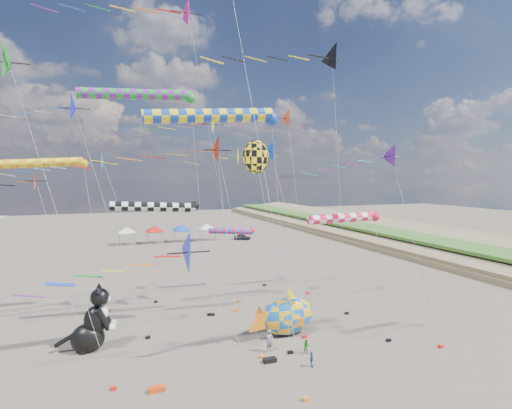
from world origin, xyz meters
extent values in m
cone|color=#EFFF15|center=(0.11, 18.34, 17.09)|extent=(2.10, 2.25, 2.32)
cylinder|color=#B2B2B2|center=(0.89, 18.34, 8.54)|extent=(1.58, 0.02, 17.09)
cube|color=black|center=(1.67, 18.34, 0.10)|extent=(0.36, 0.24, 0.20)
cone|color=#1D82BB|center=(-8.08, 23.63, 13.86)|extent=(1.86, 2.00, 2.06)
cylinder|color=#B2B2B2|center=(-6.56, 23.63, 6.93)|extent=(3.06, 0.02, 13.87)
cube|color=black|center=(-5.04, 23.63, 0.10)|extent=(0.36, 0.24, 0.20)
cone|color=#571A8E|center=(10.44, 5.54, 13.86)|extent=(1.68, 1.80, 1.85)
cylinder|color=#B2B2B2|center=(11.85, 5.54, 6.93)|extent=(2.85, 0.02, 13.87)
cube|color=black|center=(13.26, 5.54, 0.10)|extent=(0.36, 0.24, 0.20)
cone|color=#1124CE|center=(-5.44, -1.34, 9.58)|extent=(1.75, 1.87, 1.93)
cylinder|color=#B2B2B2|center=(-3.48, -1.34, 4.79)|extent=(3.94, 0.02, 9.59)
cone|color=#131ABD|center=(-10.37, 14.80, 17.17)|extent=(2.07, 2.22, 2.28)
cylinder|color=#B2B2B2|center=(-8.51, 14.80, 8.59)|extent=(3.75, 0.02, 17.18)
cube|color=black|center=(-6.65, 14.80, 0.10)|extent=(0.36, 0.24, 0.20)
cone|color=#E3491A|center=(7.86, 20.92, 18.33)|extent=(2.07, 2.21, 2.28)
cylinder|color=#B2B2B2|center=(9.15, 20.92, 9.17)|extent=(2.61, 0.02, 18.33)
cube|color=black|center=(10.44, 20.92, 0.10)|extent=(0.36, 0.24, 0.20)
cone|color=black|center=(8.82, 14.05, 22.45)|extent=(2.48, 2.65, 2.73)
cylinder|color=#B2B2B2|center=(9.82, 14.05, 11.23)|extent=(2.03, 0.02, 22.46)
cube|color=black|center=(10.83, 14.05, 0.10)|extent=(0.36, 0.24, 0.20)
cylinder|color=#B2B2B2|center=(-0.86, 2.84, 12.67)|extent=(3.25, 0.02, 25.35)
cube|color=black|center=(0.75, 2.84, 0.10)|extent=(0.36, 0.24, 0.20)
cone|color=#F4551B|center=(-13.20, 17.61, 12.21)|extent=(1.70, 1.82, 1.88)
cylinder|color=#B2B2B2|center=(-12.36, 17.61, 6.10)|extent=(1.69, 0.02, 12.21)
cube|color=black|center=(-11.53, 17.61, 0.10)|extent=(0.36, 0.24, 0.20)
cone|color=#DB0E7B|center=(-0.34, 20.77, 27.00)|extent=(3.09, 3.31, 3.41)
cylinder|color=#B2B2B2|center=(1.22, 20.77, 13.50)|extent=(3.14, 0.02, 27.00)
cube|color=black|center=(2.78, 20.77, 0.10)|extent=(0.36, 0.24, 0.20)
cone|color=#1C921F|center=(-12.25, 7.84, 18.36)|extent=(2.07, 2.21, 2.28)
cylinder|color=#B2B2B2|center=(-10.77, 7.84, 9.18)|extent=(2.98, 0.02, 18.37)
cube|color=black|center=(-9.29, 7.84, 0.10)|extent=(0.36, 0.24, 0.20)
cone|color=#FF3816|center=(-2.40, 8.57, 14.28)|extent=(1.91, 2.05, 2.11)
cylinder|color=#B2B2B2|center=(-1.00, 8.57, 7.14)|extent=(2.83, 0.02, 14.29)
cube|color=black|center=(0.40, 8.57, 0.10)|extent=(0.36, 0.24, 0.20)
cone|color=blue|center=(6.70, 17.30, 14.89)|extent=(2.25, 2.41, 2.48)
cylinder|color=#B2B2B2|center=(7.71, 17.30, 7.45)|extent=(2.04, 0.02, 14.89)
cube|color=black|center=(8.72, 17.30, 0.10)|extent=(0.36, 0.24, 0.20)
cylinder|color=#123EB6|center=(-3.15, 8.54, 16.33)|extent=(8.36, 0.88, 0.88)
sphere|color=#123EB6|center=(1.03, 8.54, 16.33)|extent=(0.92, 0.92, 0.92)
cylinder|color=#B2B2B2|center=(1.78, 8.54, 8.17)|extent=(1.52, 0.02, 16.33)
cube|color=black|center=(2.53, 8.54, 0.10)|extent=(0.36, 0.24, 0.20)
cylinder|color=#EE103D|center=(6.16, 7.79, 9.59)|extent=(5.49, 0.66, 0.66)
sphere|color=#EE103D|center=(8.91, 7.79, 9.59)|extent=(0.69, 0.69, 0.69)
cylinder|color=#B2B2B2|center=(9.66, 7.79, 4.79)|extent=(1.52, 0.02, 9.59)
cube|color=black|center=(10.41, 7.79, 0.10)|extent=(0.36, 0.24, 0.20)
cylinder|color=black|center=(-5.68, 18.01, 9.96)|extent=(6.96, 0.77, 0.77)
sphere|color=black|center=(-2.20, 18.01, 9.96)|extent=(0.81, 0.81, 0.81)
cylinder|color=#B2B2B2|center=(-1.45, 18.01, 4.98)|extent=(1.52, 0.02, 9.97)
cube|color=black|center=(-0.70, 18.01, 0.10)|extent=(0.36, 0.24, 0.20)
cylinder|color=red|center=(3.37, 25.46, 6.50)|extent=(4.90, 0.61, 0.61)
sphere|color=red|center=(5.82, 25.46, 6.50)|extent=(0.65, 0.65, 0.65)
cylinder|color=#B2B2B2|center=(6.57, 25.46, 3.25)|extent=(1.52, 0.02, 6.51)
cube|color=black|center=(7.32, 25.46, 0.10)|extent=(0.36, 0.24, 0.20)
cylinder|color=green|center=(-6.92, 18.14, 19.20)|extent=(8.94, 0.88, 0.88)
sphere|color=green|center=(-2.45, 18.14, 19.20)|extent=(0.93, 0.93, 0.93)
cylinder|color=#B2B2B2|center=(-1.70, 18.14, 9.60)|extent=(1.52, 0.02, 19.21)
cube|color=black|center=(-0.95, 18.14, 0.10)|extent=(0.36, 0.24, 0.20)
cylinder|color=orange|center=(-14.47, 18.46, 13.53)|extent=(6.88, 0.69, 0.69)
sphere|color=orange|center=(-11.03, 18.46, 13.53)|extent=(0.72, 0.72, 0.72)
cylinder|color=#B2B2B2|center=(-10.28, 18.46, 6.77)|extent=(1.52, 0.02, 13.54)
cube|color=black|center=(-9.53, 18.46, 0.10)|extent=(0.36, 0.24, 0.20)
ellipsoid|color=yellow|center=(1.83, 13.57, 14.06)|extent=(2.20, 0.40, 2.64)
cone|color=yellow|center=(0.33, 13.57, 14.06)|extent=(0.12, 1.80, 1.80)
cylinder|color=#B2B2B2|center=(2.83, 12.57, 7.03)|extent=(2.03, 2.03, 14.06)
cube|color=black|center=(3.83, 11.57, 0.10)|extent=(0.36, 0.24, 0.20)
ellipsoid|color=blue|center=(3.74, 11.61, 1.53)|extent=(4.68, 2.48, 2.97)
cone|color=orange|center=(1.17, 11.61, 1.53)|extent=(2.17, 0.47, 2.18)
cone|color=yellow|center=(3.94, 11.61, 3.02)|extent=(1.58, 0.35, 1.58)
cylinder|color=#B2B2B2|center=(4.84, 11.11, 0.52)|extent=(0.23, 1.04, 1.07)
cube|color=red|center=(4.74, 10.61, 0.10)|extent=(0.36, 0.24, 0.20)
imported|color=gray|center=(1.26, 9.32, 0.80)|extent=(0.65, 0.50, 1.61)
imported|color=#1E861C|center=(3.56, 8.06, 0.53)|extent=(0.60, 0.52, 1.05)
imported|color=#273DAA|center=(2.97, 6.28, 0.51)|extent=(0.52, 0.64, 1.01)
cube|color=black|center=(0.65, 7.84, 0.15)|extent=(0.90, 0.44, 0.30)
cube|color=blue|center=(5.19, 18.26, 0.15)|extent=(0.90, 0.44, 0.30)
cube|color=red|center=(-6.93, 6.76, 0.15)|extent=(0.90, 0.44, 0.30)
cube|color=silver|center=(-6.00, 60.00, 2.25)|extent=(3.00, 3.00, 0.15)
pyramid|color=silver|center=(-6.00, 60.00, 3.30)|extent=(4.20, 4.20, 1.00)
cylinder|color=#999999|center=(-7.30, 58.70, 1.10)|extent=(0.08, 0.08, 2.20)
cylinder|color=#999999|center=(-4.70, 58.70, 1.10)|extent=(0.08, 0.08, 2.20)
cylinder|color=#999999|center=(-7.30, 61.30, 1.10)|extent=(0.08, 0.08, 2.20)
cylinder|color=#999999|center=(-4.70, 61.30, 1.10)|extent=(0.08, 0.08, 2.20)
cube|color=red|center=(-1.00, 60.00, 2.25)|extent=(3.00, 3.00, 0.15)
pyramid|color=red|center=(-1.00, 60.00, 3.30)|extent=(4.20, 4.20, 1.00)
cylinder|color=#999999|center=(-2.30, 58.70, 1.10)|extent=(0.08, 0.08, 2.20)
cylinder|color=#999999|center=(0.30, 58.70, 1.10)|extent=(0.08, 0.08, 2.20)
cylinder|color=#999999|center=(-2.30, 61.30, 1.10)|extent=(0.08, 0.08, 2.20)
cylinder|color=#999999|center=(0.30, 61.30, 1.10)|extent=(0.08, 0.08, 2.20)
cube|color=blue|center=(4.00, 60.00, 2.25)|extent=(3.00, 3.00, 0.15)
pyramid|color=blue|center=(4.00, 60.00, 3.30)|extent=(4.20, 4.20, 1.00)
cylinder|color=#999999|center=(2.70, 58.70, 1.10)|extent=(0.08, 0.08, 2.20)
cylinder|color=#999999|center=(5.30, 58.70, 1.10)|extent=(0.08, 0.08, 2.20)
cylinder|color=#999999|center=(2.70, 61.30, 1.10)|extent=(0.08, 0.08, 2.20)
cylinder|color=#999999|center=(5.30, 61.30, 1.10)|extent=(0.08, 0.08, 2.20)
cube|color=white|center=(9.00, 60.00, 2.25)|extent=(3.00, 3.00, 0.15)
pyramid|color=white|center=(9.00, 60.00, 3.30)|extent=(4.20, 4.20, 1.00)
cylinder|color=#999999|center=(7.70, 58.70, 1.10)|extent=(0.08, 0.08, 2.20)
cylinder|color=#999999|center=(10.30, 58.70, 1.10)|extent=(0.08, 0.08, 2.20)
cylinder|color=#999999|center=(7.70, 61.30, 1.10)|extent=(0.08, 0.08, 2.20)
cylinder|color=#999999|center=(10.30, 61.30, 1.10)|extent=(0.08, 0.08, 2.20)
imported|color=#26262D|center=(15.68, 58.00, 0.57)|extent=(3.59, 2.67, 1.14)
camera|label=1|loc=(-9.41, -16.22, 12.50)|focal=28.00mm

